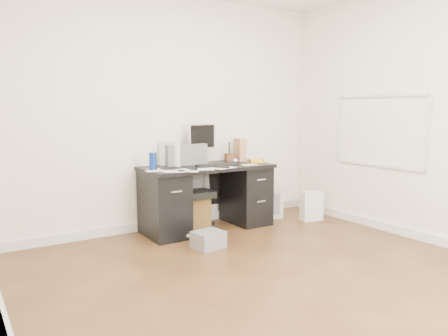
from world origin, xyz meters
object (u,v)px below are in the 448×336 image
Objects in this scene: pc_tower at (272,200)px; wicker_basket at (186,212)px; lcd_monitor at (202,143)px; office_chair at (192,189)px; desk at (207,195)px; keyboard at (216,165)px.

pc_tower is 1.27m from wicker_basket.
office_chair is at bearing -148.90° from lcd_monitor.
pc_tower is (1.04, 0.09, -0.19)m from desk.
office_chair is at bearing -154.19° from pc_tower.
desk is 0.31m from wicker_basket.
keyboard is 0.39m from office_chair.
office_chair reaches higher than desk.
desk is at bearing -109.85° from lcd_monitor.
lcd_monitor is (0.05, 0.20, 0.60)m from desk.
keyboard is 1.11× the size of pc_tower.
desk is 1.06m from pc_tower.
keyboard is at bearing -145.00° from pc_tower.
keyboard is (0.04, -0.14, 0.36)m from desk.
keyboard is (-0.00, -0.34, -0.23)m from lcd_monitor.
office_chair is (-0.20, 0.01, 0.10)m from desk.
office_chair is at bearing 156.69° from keyboard.
lcd_monitor is at bearing 23.97° from wicker_basket.
keyboard is at bearing -26.06° from office_chair.
lcd_monitor is at bearing -164.37° from pc_tower.
wicker_basket is (-0.23, 0.08, -0.18)m from desk.
wicker_basket is (-1.27, -0.01, 0.01)m from pc_tower.
keyboard reaches higher than wicker_basket.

